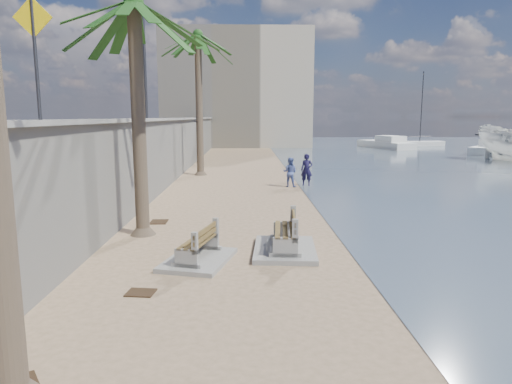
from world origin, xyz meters
name	(u,v)px	position (x,y,z in m)	size (l,w,h in m)	color
ground_plane	(291,317)	(0.00, 0.00, 0.00)	(140.00, 140.00, 0.00)	#A28363
seawall	(175,149)	(-5.20, 20.00, 1.75)	(0.45, 70.00, 3.50)	gray
wall_cap	(174,119)	(-5.20, 20.00, 3.55)	(0.80, 70.00, 0.12)	gray
end_building	(237,91)	(-2.00, 52.00, 7.00)	(18.00, 12.00, 14.00)	#B7AA93
bench_near	(198,247)	(-2.05, 3.28, 0.39)	(1.97, 2.46, 0.90)	gray
bench_far	(285,236)	(0.23, 4.14, 0.45)	(1.83, 2.54, 1.02)	gray
palm_mid	(134,6)	(-4.08, 6.09, 6.85)	(5.00, 5.00, 7.85)	brown
palm_back	(198,37)	(-3.76, 21.05, 8.48)	(5.00, 5.00, 9.54)	brown
pedestrian_sign	(34,41)	(-5.00, 1.50, 5.15)	(0.78, 0.07, 2.40)	#2D2D33
streetlight	(144,45)	(-5.10, 12.00, 6.64)	(0.28, 0.28, 5.12)	#2D2D33
person_a	(307,168)	(2.42, 16.32, 0.99)	(0.71, 0.48, 1.97)	#171334
person_b	(290,171)	(1.48, 15.92, 0.86)	(0.83, 0.65, 1.73)	#4C5D9E
yacht_near	(502,149)	(25.54, 38.51, 0.35)	(11.82, 3.31, 1.50)	silver
yacht_far	(385,145)	(15.69, 46.12, 0.35)	(9.03, 2.53, 1.50)	silver
sailboat_west	(420,143)	(21.30, 50.02, 0.34)	(6.29, 2.24, 9.37)	silver
debris_b	(141,293)	(-3.05, 1.21, 0.01)	(0.58, 0.46, 0.03)	#382616
debris_c	(159,222)	(-3.91, 7.79, 0.01)	(0.72, 0.58, 0.03)	#382616
debris_d	(186,257)	(-2.42, 3.67, 0.01)	(0.56, 0.45, 0.03)	#382616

